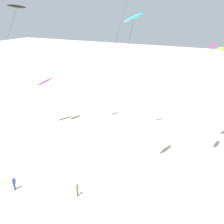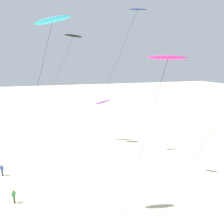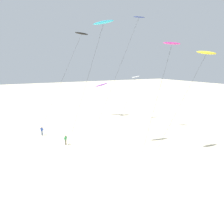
# 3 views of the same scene
# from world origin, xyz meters

# --- Properties ---
(ground_plane) EXTENTS (260.00, 260.00, 0.00)m
(ground_plane) POSITION_xyz_m (0.00, 0.00, 0.00)
(ground_plane) COLOR beige
(kite_navy) EXTENTS (3.55, 9.21, 21.73)m
(kite_navy) POSITION_xyz_m (-0.57, 13.37, 20.71)
(kite_navy) COLOR navy
(kite_navy) RESTS_ON ground
(kite_cyan) EXTENTS (2.60, 7.28, 19.65)m
(kite_cyan) POSITION_xyz_m (4.63, 3.85, 18.89)
(kite_cyan) COLOR #33BFE0
(kite_cyan) RESTS_ON ground
(kite_black) EXTENTS (3.75, 10.47, 20.47)m
(kite_black) POSITION_xyz_m (-14.95, 7.99, 19.93)
(kite_black) COLOR black
(kite_black) RESTS_ON ground
(kite_purple) EXTENTS (1.80, 3.36, 8.71)m
(kite_purple) POSITION_xyz_m (-15.62, 13.26, 8.03)
(kite_purple) COLOR purple
(kite_purple) RESTS_ON ground
(kite_yellow) EXTENTS (3.43, 8.28, 15.29)m
(kite_yellow) POSITION_xyz_m (11.94, 17.17, 14.77)
(kite_yellow) COLOR yellow
(kite_yellow) RESTS_ON ground
(kite_white) EXTENTS (1.55, 4.55, 10.55)m
(kite_white) POSITION_xyz_m (-8.58, 18.73, 10.10)
(kite_white) COLOR white
(kite_white) RESTS_ON ground
(kite_magenta) EXTENTS (1.73, 5.15, 16.12)m
(kite_magenta) POSITION_xyz_m (11.25, 10.93, 15.81)
(kite_magenta) COLOR #D8339E
(kite_magenta) RESTS_ON ground
(kite_flyer_nearest) EXTENTS (0.70, 0.71, 1.67)m
(kite_flyer_nearest) POSITION_xyz_m (0.57, -1.27, 0.89)
(kite_flyer_nearest) COLOR #4C4738
(kite_flyer_nearest) RESTS_ON ground
(kite_flyer_middle) EXTENTS (0.70, 0.71, 1.67)m
(kite_flyer_middle) POSITION_xyz_m (-6.55, -3.70, 0.89)
(kite_flyer_middle) COLOR navy
(kite_flyer_middle) RESTS_ON ground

